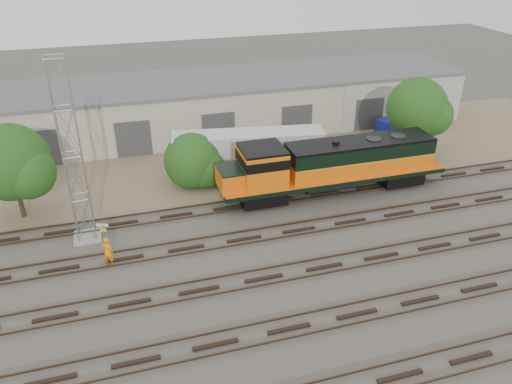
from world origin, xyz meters
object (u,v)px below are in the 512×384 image
object	(u,v)px
signal_tower	(73,158)
semi_trailer	(252,148)
worker	(108,251)
locomotive	(330,165)

from	to	relation	value
signal_tower	semi_trailer	bearing A→B (deg)	24.90
signal_tower	worker	distance (m)	6.33
signal_tower	semi_trailer	distance (m)	15.46
signal_tower	semi_trailer	world-z (taller)	signal_tower
signal_tower	worker	bearing A→B (deg)	-69.35
worker	semi_trailer	xyz separation A→B (m)	(12.29, 9.90, 1.44)
locomotive	worker	distance (m)	17.90
locomotive	semi_trailer	xyz separation A→B (m)	(-4.90, 5.13, -0.07)
locomotive	worker	world-z (taller)	locomotive
locomotive	signal_tower	distance (m)	18.90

